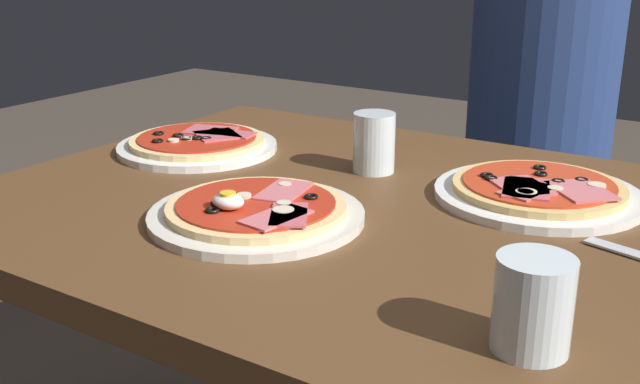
% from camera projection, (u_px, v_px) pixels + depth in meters
% --- Properties ---
extents(dining_table, '(1.18, 0.82, 0.73)m').
position_uv_depth(dining_table, '(396.00, 288.00, 1.05)').
color(dining_table, brown).
rests_on(dining_table, ground).
extents(pizza_foreground, '(0.28, 0.28, 0.05)m').
position_uv_depth(pizza_foreground, '(257.00, 211.00, 0.98)').
color(pizza_foreground, silver).
rests_on(pizza_foreground, dining_table).
extents(pizza_across_left, '(0.27, 0.27, 0.03)m').
position_uv_depth(pizza_across_left, '(198.00, 144.00, 1.29)').
color(pizza_across_left, white).
rests_on(pizza_across_left, dining_table).
extents(pizza_across_right, '(0.29, 0.29, 0.03)m').
position_uv_depth(pizza_across_right, '(538.00, 191.00, 1.05)').
color(pizza_across_right, white).
rests_on(pizza_across_right, dining_table).
extents(water_glass_near, '(0.07, 0.07, 0.09)m').
position_uv_depth(water_glass_near, '(532.00, 311.00, 0.66)').
color(water_glass_near, silver).
rests_on(water_glass_near, dining_table).
extents(water_glass_far, '(0.07, 0.07, 0.09)m').
position_uv_depth(water_glass_far, '(374.00, 147.00, 1.17)').
color(water_glass_far, silver).
rests_on(water_glass_far, dining_table).
extents(diner_person, '(0.32, 0.32, 1.18)m').
position_uv_depth(diner_person, '(534.00, 175.00, 1.73)').
color(diner_person, black).
rests_on(diner_person, ground).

